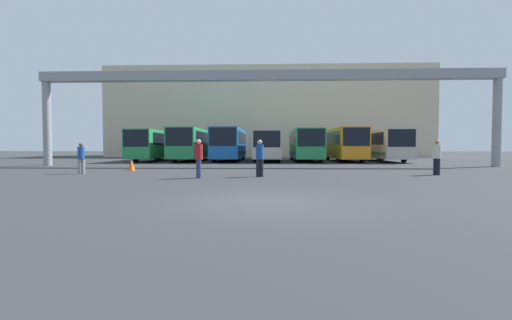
# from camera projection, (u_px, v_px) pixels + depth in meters

# --- Properties ---
(ground_plane) EXTENTS (200.00, 200.00, 0.00)m
(ground_plane) POSITION_uv_depth(u_px,v_px,m) (262.00, 202.00, 9.02)
(ground_plane) COLOR #2D3033
(building_backdrop) EXTENTS (45.30, 12.00, 12.54)m
(building_backdrop) POSITION_uv_depth(u_px,v_px,m) (268.00, 115.00, 52.00)
(building_backdrop) COLOR beige
(building_backdrop) RESTS_ON ground
(overhead_gantry) EXTENTS (34.18, 0.80, 7.09)m
(overhead_gantry) POSITION_uv_depth(u_px,v_px,m) (266.00, 85.00, 25.39)
(overhead_gantry) COLOR gray
(overhead_gantry) RESTS_ON ground
(bus_slot_0) EXTENTS (2.49, 12.39, 3.05)m
(bus_slot_0) POSITION_uv_depth(u_px,v_px,m) (158.00, 144.00, 36.16)
(bus_slot_0) COLOR #268C4C
(bus_slot_0) RESTS_ON ground
(bus_slot_1) EXTENTS (2.63, 12.36, 3.22)m
(bus_slot_1) POSITION_uv_depth(u_px,v_px,m) (194.00, 143.00, 35.99)
(bus_slot_1) COLOR #268C4C
(bus_slot_1) RESTS_ON ground
(bus_slot_2) EXTENTS (2.63, 11.75, 3.22)m
(bus_slot_2) POSITION_uv_depth(u_px,v_px,m) (230.00, 143.00, 35.54)
(bus_slot_2) COLOR #1959A5
(bus_slot_2) RESTS_ON ground
(bus_slot_3) EXTENTS (2.60, 11.44, 2.95)m
(bus_slot_3) POSITION_uv_depth(u_px,v_px,m) (267.00, 144.00, 35.25)
(bus_slot_3) COLOR beige
(bus_slot_3) RESTS_ON ground
(bus_slot_4) EXTENTS (2.62, 10.54, 3.11)m
(bus_slot_4) POSITION_uv_depth(u_px,v_px,m) (305.00, 143.00, 34.66)
(bus_slot_4) COLOR #268C4C
(bus_slot_4) RESTS_ON ground
(bus_slot_5) EXTENTS (2.53, 10.12, 3.21)m
(bus_slot_5) POSITION_uv_depth(u_px,v_px,m) (344.00, 143.00, 34.30)
(bus_slot_5) COLOR orange
(bus_slot_5) RESTS_ON ground
(bus_slot_6) EXTENTS (2.57, 10.69, 3.05)m
(bus_slot_6) POSITION_uv_depth(u_px,v_px,m) (381.00, 144.00, 34.44)
(bus_slot_6) COLOR beige
(bus_slot_6) RESTS_ON ground
(pedestrian_near_left) EXTENTS (0.37, 0.37, 1.79)m
(pedestrian_near_left) POSITION_uv_depth(u_px,v_px,m) (437.00, 156.00, 17.49)
(pedestrian_near_left) COLOR black
(pedestrian_near_left) RESTS_ON ground
(pedestrian_near_right) EXTENTS (0.37, 0.37, 1.80)m
(pedestrian_near_right) POSITION_uv_depth(u_px,v_px,m) (199.00, 158.00, 15.79)
(pedestrian_near_right) COLOR navy
(pedestrian_near_right) RESTS_ON ground
(pedestrian_near_center) EXTENTS (0.35, 0.35, 1.68)m
(pedestrian_near_center) POSITION_uv_depth(u_px,v_px,m) (81.00, 157.00, 18.28)
(pedestrian_near_center) COLOR gray
(pedestrian_near_center) RESTS_ON ground
(pedestrian_mid_right) EXTENTS (0.37, 0.37, 1.78)m
(pedestrian_mid_right) POSITION_uv_depth(u_px,v_px,m) (260.00, 157.00, 16.47)
(pedestrian_mid_right) COLOR black
(pedestrian_mid_right) RESTS_ON ground
(traffic_cone) EXTENTS (0.44, 0.44, 0.69)m
(traffic_cone) POSITION_uv_depth(u_px,v_px,m) (131.00, 165.00, 20.86)
(traffic_cone) COLOR orange
(traffic_cone) RESTS_ON ground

